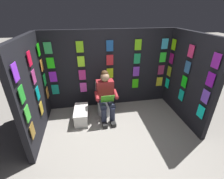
% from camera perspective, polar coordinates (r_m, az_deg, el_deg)
% --- Properties ---
extents(ground_plane, '(30.00, 30.00, 0.00)m').
position_cam_1_polar(ground_plane, '(3.27, 4.61, -21.13)').
color(ground_plane, gray).
extents(display_wall_back, '(3.33, 0.14, 2.02)m').
position_cam_1_polar(display_wall_back, '(4.18, -0.94, 7.14)').
color(display_wall_back, black).
rests_on(display_wall_back, ground).
extents(display_wall_left, '(0.14, 1.73, 2.02)m').
position_cam_1_polar(display_wall_left, '(4.00, 25.69, 3.49)').
color(display_wall_left, black).
rests_on(display_wall_left, ground).
extents(display_wall_right, '(0.14, 1.73, 2.02)m').
position_cam_1_polar(display_wall_right, '(3.44, -26.66, -0.35)').
color(display_wall_right, black).
rests_on(display_wall_right, ground).
extents(toilet, '(0.41, 0.56, 0.77)m').
position_cam_1_polar(toilet, '(4.07, -2.70, -4.13)').
color(toilet, white).
rests_on(toilet, ground).
extents(person_reading, '(0.53, 0.69, 1.19)m').
position_cam_1_polar(person_reading, '(3.74, -2.21, -2.30)').
color(person_reading, maroon).
rests_on(person_reading, ground).
extents(comic_longbox_near, '(0.35, 0.64, 0.32)m').
position_cam_1_polar(comic_longbox_near, '(3.92, -10.97, -8.91)').
color(comic_longbox_near, white).
rests_on(comic_longbox_near, ground).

